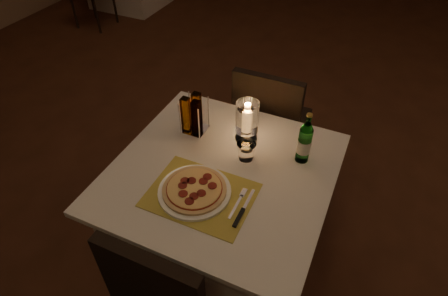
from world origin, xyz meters
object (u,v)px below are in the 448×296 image
at_px(chair_far, 270,118).
at_px(plate, 195,191).
at_px(hurricane_candle, 247,118).
at_px(main_table, 222,218).
at_px(tumbler, 246,151).
at_px(water_bottle, 305,142).
at_px(pizza, 194,189).

height_order(chair_far, plate, chair_far).
distance_m(chair_far, hurricane_candle, 0.56).
bearing_deg(chair_far, plate, -93.20).
xyz_separation_m(main_table, chair_far, (-0.00, 0.71, 0.18)).
bearing_deg(chair_far, tumbler, -83.24).
bearing_deg(water_bottle, main_table, -145.04).
relative_size(chair_far, water_bottle, 3.34).
bearing_deg(chair_far, main_table, -90.00).
relative_size(plate, hurricane_candle, 1.46).
relative_size(chair_far, plate, 2.81).
xyz_separation_m(pizza, hurricane_candle, (0.07, 0.43, 0.10)).
distance_m(chair_far, plate, 0.92).
bearing_deg(chair_far, water_bottle, -57.32).
height_order(main_table, plate, plate).
height_order(water_bottle, hurricane_candle, water_bottle).
bearing_deg(tumbler, pizza, -111.90).
height_order(chair_far, water_bottle, water_bottle).
bearing_deg(hurricane_candle, water_bottle, -6.42).
bearing_deg(hurricane_candle, chair_far, 92.16).
xyz_separation_m(plate, hurricane_candle, (0.07, 0.43, 0.12)).
bearing_deg(main_table, hurricane_candle, 86.11).
xyz_separation_m(chair_far, tumbler, (0.07, -0.59, 0.24)).
bearing_deg(main_table, pizza, -105.48).
relative_size(pizza, hurricane_candle, 1.28).
height_order(pizza, tumbler, tumbler).
xyz_separation_m(chair_far, water_bottle, (0.32, -0.49, 0.30)).
bearing_deg(chair_far, hurricane_candle, -87.84).
height_order(pizza, water_bottle, water_bottle).
height_order(tumbler, hurricane_candle, hurricane_candle).
distance_m(plate, hurricane_candle, 0.46).
distance_m(main_table, water_bottle, 0.61).
bearing_deg(pizza, main_table, 74.52).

